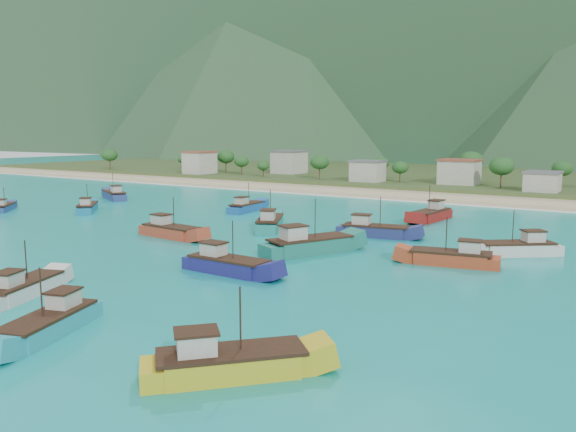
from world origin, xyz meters
The scene contains 22 objects.
ground centered at (0.00, 0.00, 0.00)m, with size 600.00×600.00×0.00m, color #0D8294.
beach centered at (0.00, 79.00, 0.00)m, with size 400.00×18.00×1.20m, color beige.
land centered at (0.00, 140.00, 0.00)m, with size 400.00×110.00×2.40m, color #385123.
surf_line centered at (0.00, 69.50, 0.00)m, with size 400.00×2.50×0.08m, color white.
mountains centered at (-18.31, 403.81, 106.83)m, with size 1520.00×440.00×260.00m.
village centered at (7.01, 102.11, 4.79)m, with size 214.81×28.61×7.41m.
vegetation centered at (-10.73, 102.69, 5.18)m, with size 276.72×25.48×9.03m.
boat_2 centered at (3.61, -27.18, 0.67)m, with size 5.93×10.27×5.82m.
boat_3 centered at (5.28, 8.71, 0.96)m, with size 8.83×13.00×7.46m.
boat_6 centered at (20.07, -25.72, 0.74)m, with size 9.51×9.86×6.25m.
boat_10 centered at (22.72, 12.48, 0.72)m, with size 10.72×5.03×6.10m.
boat_11 centered at (28.01, 22.55, 0.73)m, with size 10.13×8.82×6.16m.
boat_12 centered at (2.90, -4.81, 0.76)m, with size 10.76×3.28×6.34m.
boat_13 centered at (-9.60, 21.25, 0.83)m, with size 8.33×11.63×6.73m.
boat_14 centered at (-64.21, 35.46, 0.81)m, with size 11.50×8.03×6.62m.
boat_15 centered at (-25.48, 35.94, 0.71)m, with size 4.01×10.48×6.05m.
boat_16 centered at (9.10, 44.48, 0.83)m, with size 4.45×11.67×6.74m.
boat_17 centered at (-51.50, 18.25, 0.67)m, with size 9.09×9.11×5.87m.
boat_18 centered at (-7.36, -22.66, 0.65)m, with size 6.08×10.05×5.71m.
boat_21 centered at (-17.98, 7.37, 0.78)m, with size 11.09×4.02×6.43m.
boat_22 centered at (-66.63, 9.98, 0.52)m, with size 7.69×7.85×5.01m.
boat_23 centered at (7.34, 24.34, 0.77)m, with size 11.28×5.29×6.42m.
Camera 1 is at (41.74, -51.92, 15.33)m, focal length 35.00 mm.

